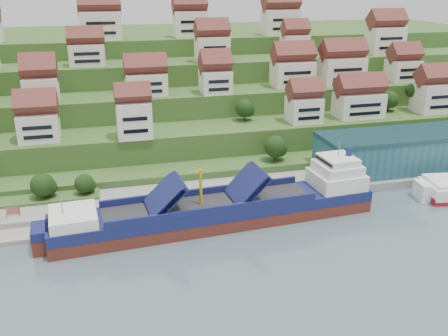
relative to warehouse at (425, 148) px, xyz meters
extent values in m
plane|color=slate|center=(-52.00, -17.00, -7.20)|extent=(300.00, 300.00, 0.00)
cube|color=gray|center=(-32.00, -2.00, -6.10)|extent=(180.00, 14.00, 2.20)
cube|color=#2D4C1E|center=(-52.00, 69.00, -5.20)|extent=(260.00, 128.00, 4.00)
cube|color=#2D4C1E|center=(-52.00, 74.00, -1.70)|extent=(260.00, 118.00, 11.00)
cube|color=#2D4C1E|center=(-52.00, 82.00, 1.80)|extent=(260.00, 102.00, 18.00)
cube|color=#2D4C1E|center=(-52.00, 90.00, 5.30)|extent=(260.00, 86.00, 25.00)
cube|color=#2D4C1E|center=(-52.00, 99.00, 8.30)|extent=(260.00, 68.00, 31.00)
cube|color=white|center=(-101.46, 22.03, 7.39)|extent=(10.19, 8.57, 7.17)
cube|color=white|center=(-77.04, 17.95, 8.62)|extent=(9.02, 7.03, 9.64)
cube|color=white|center=(-27.07, 21.44, 7.44)|extent=(9.44, 7.73, 7.28)
cube|color=white|center=(-8.63, 22.41, 7.47)|extent=(14.37, 8.26, 7.34)
cube|color=white|center=(18.09, 22.14, 8.38)|extent=(12.91, 8.31, 9.17)
cube|color=white|center=(-101.13, 36.32, 14.30)|extent=(9.39, 8.98, 7.00)
cube|color=white|center=(-71.37, 37.97, 14.04)|extent=(12.14, 7.90, 6.49)
cube|color=white|center=(-50.55, 35.57, 14.24)|extent=(8.88, 8.56, 6.87)
cube|color=white|center=(-23.91, 39.26, 14.85)|extent=(12.97, 8.36, 8.10)
cube|color=white|center=(-6.94, 38.10, 15.23)|extent=(14.16, 8.18, 8.87)
cube|color=white|center=(16.20, 38.45, 14.32)|extent=(10.09, 8.04, 7.04)
cube|color=white|center=(-87.93, 54.14, 21.15)|extent=(11.03, 7.30, 6.70)
cube|color=white|center=(-47.66, 51.85, 21.88)|extent=(10.65, 7.79, 8.17)
cube|color=white|center=(-18.20, 52.38, 21.76)|extent=(8.60, 7.14, 7.92)
cube|color=white|center=(18.03, 54.55, 22.58)|extent=(12.68, 8.47, 9.56)
cube|color=white|center=(-82.60, 70.93, 28.57)|extent=(13.77, 7.51, 9.55)
cube|color=white|center=(-50.98, 72.47, 28.36)|extent=(11.59, 8.15, 9.12)
cube|color=white|center=(-16.17, 72.35, 28.42)|extent=(13.10, 8.73, 9.23)
ellipsoid|color=#1C3913|center=(-40.24, 9.11, 0.95)|extent=(6.09, 6.09, 6.09)
ellipsoid|color=#1C3913|center=(4.18, 26.11, 7.63)|extent=(5.68, 5.68, 5.68)
ellipsoid|color=#1C3913|center=(12.12, 26.11, 10.19)|extent=(4.43, 4.43, 4.43)
ellipsoid|color=#1C3913|center=(-43.77, 26.66, 7.72)|extent=(5.52, 5.52, 5.52)
ellipsoid|color=#1C3913|center=(-10.77, 42.83, 16.98)|extent=(5.37, 5.37, 5.37)
ellipsoid|color=#1C3913|center=(-102.78, 42.38, 14.34)|extent=(5.62, 5.62, 5.62)
ellipsoid|color=#1C3913|center=(-44.71, 56.21, 23.40)|extent=(5.83, 5.83, 5.83)
ellipsoid|color=#1C3913|center=(-16.32, 58.94, 22.74)|extent=(5.19, 5.19, 5.19)
ellipsoid|color=#1C3913|center=(-11.41, 56.97, 21.16)|extent=(5.00, 5.00, 5.00)
ellipsoid|color=#1C3913|center=(-100.14, 2.00, -1.23)|extent=(5.61, 5.61, 5.61)
ellipsoid|color=#1C3913|center=(-90.78, 2.00, -1.84)|extent=(4.61, 4.61, 4.61)
cube|color=#255966|center=(0.00, 0.00, 0.00)|extent=(60.00, 15.00, 10.00)
cylinder|color=gray|center=(-34.00, -7.00, -1.00)|extent=(0.16, 0.16, 8.00)
cube|color=maroon|center=(-33.40, -7.00, 2.60)|extent=(1.20, 0.05, 0.80)
cube|color=white|center=(-106.00, -5.50, -5.10)|extent=(2.40, 2.20, 2.20)
cube|color=#57231A|center=(-62.70, -15.81, -6.20)|extent=(71.89, 15.50, 4.57)
cube|color=#161C53|center=(-62.70, -15.81, -3.27)|extent=(71.89, 15.61, 2.38)
cube|color=white|center=(-92.81, -17.73, -0.98)|extent=(9.79, 10.99, 2.38)
cube|color=#262628|center=(-64.52, -15.92, -2.08)|extent=(46.23, 12.22, 0.27)
cube|color=#161C53|center=(-74.56, -16.56, 1.03)|extent=(7.48, 10.51, 6.32)
cube|color=#161C53|center=(-56.31, -15.40, 1.03)|extent=(7.14, 10.49, 6.68)
cylinder|color=gold|center=(-66.35, -16.04, 1.95)|extent=(0.68, 0.68, 8.23)
cube|color=white|center=(-33.49, -13.94, -0.34)|extent=(11.62, 11.10, 3.66)
cube|color=white|center=(-33.49, -13.94, 2.59)|extent=(9.72, 9.89, 2.29)
cube|color=white|center=(-33.49, -13.94, 4.51)|extent=(7.83, 8.68, 1.65)
cylinder|color=#161C53|center=(-30.75, -13.76, 6.24)|extent=(1.55, 1.55, 2.01)
camera|label=1|loc=(-86.14, -112.03, 43.36)|focal=40.00mm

